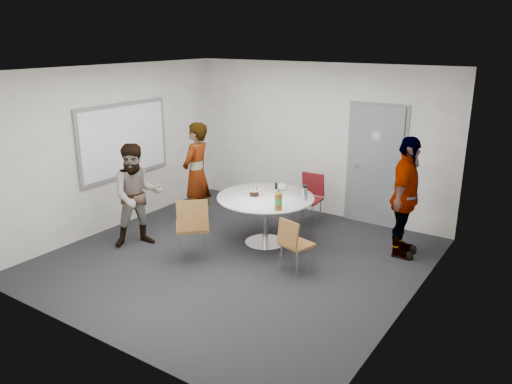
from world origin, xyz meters
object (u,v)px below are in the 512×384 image
Objects in this scene: chair_near_left at (192,223)px; chair_far at (310,194)px; door at (375,166)px; person_right at (405,197)px; whiteboard at (124,140)px; person_left at (137,195)px; chair_near_right at (293,241)px; table at (267,203)px; person_main at (196,174)px.

chair_near_left is 2.39m from chair_far.
chair_near_left is at bearing 71.57° from chair_far.
person_right is at bearing -49.97° from door.
whiteboard is at bearing 30.08° from chair_far.
person_right is at bearing -25.31° from person_left.
table is at bearing 157.68° from chair_near_right.
person_right reaches higher than person_left.
chair_near_left is 0.54× the size of person_right.
person_right reaches higher than chair_far.
whiteboard is (-3.56, -2.28, 0.42)m from door.
whiteboard is 1.18× the size of person_left.
person_right is at bearing 22.50° from table.
person_main is at bearing 175.42° from table.
chair_near_right is 2.49m from person_main.
whiteboard is 3.51m from chair_near_right.
whiteboard is 2.15× the size of chair_far.
chair_far is at bearing 70.79° from person_right.
whiteboard is at bearing -147.34° from door.
table is at bearing 75.58° from person_main.
chair_far is (-0.89, -0.61, -0.49)m from door.
chair_far reaches higher than chair_near_right.
person_main is 3.44m from person_right.
chair_near_left is at bearing -17.31° from whiteboard.
person_right is (4.41, 1.27, -0.55)m from whiteboard.
person_left is (-2.67, -2.90, -0.22)m from door.
person_left is (-0.14, -1.23, -0.08)m from person_main.
chair_near_left is at bearing -118.43° from door.
door reaches higher than chair_near_left.
door is 3.03m from person_main.
table is 1.55× the size of chair_near_left.
whiteboard reaches higher than chair_near_right.
person_right is (2.42, 1.89, 0.31)m from chair_near_left.
chair_far is (-0.71, 1.82, 0.07)m from chair_near_right.
table is 1.07m from chair_near_right.
person_main is (-1.50, 0.12, 0.21)m from table.
door is at bearing 17.53° from chair_near_left.
person_left is at bearing -154.14° from chair_near_right.
whiteboard reaches higher than person_right.
chair_near_left is (-0.54, -1.11, -0.08)m from table.
chair_near_right is at bearing 62.05° from person_main.
chair_far is at bearing 29.50° from chair_near_left.
person_right is (3.52, 1.89, 0.09)m from person_left.
door is at bearing 60.16° from table.
chair_far is 0.50× the size of person_main.
person_right reaches higher than table.
whiteboard reaches higher than chair_far.
door is at bearing -147.52° from chair_far.
door is at bearing 32.66° from whiteboard.
chair_far is 1.83m from person_right.
person_left is at bearing 50.24° from chair_far.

